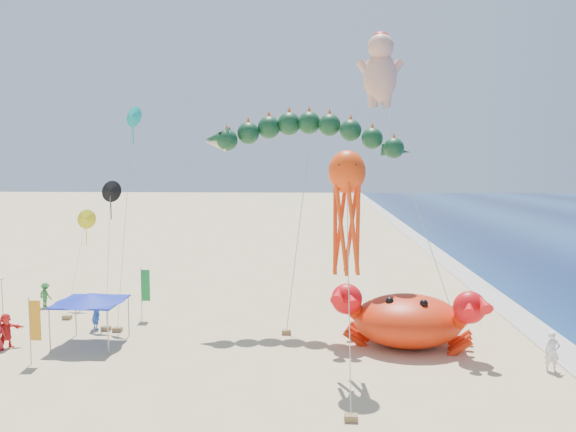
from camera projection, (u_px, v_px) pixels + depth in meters
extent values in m
plane|color=#D1B784|center=(324.00, 343.00, 29.48)|extent=(320.00, 320.00, 0.00)
plane|color=silver|center=(558.00, 347.00, 28.76)|extent=(320.00, 320.00, 0.00)
ellipsoid|color=red|center=(408.00, 320.00, 28.87)|extent=(6.47, 5.75, 2.66)
sphere|color=red|center=(351.00, 302.00, 27.83)|extent=(1.58, 1.58, 1.58)
sphere|color=black|center=(394.00, 302.00, 27.88)|extent=(0.41, 0.41, 0.41)
sphere|color=red|center=(473.00, 304.00, 27.47)|extent=(1.58, 1.58, 1.58)
sphere|color=black|center=(428.00, 303.00, 27.78)|extent=(0.41, 0.41, 0.41)
cone|color=#0E361D|center=(218.00, 138.00, 32.68)|extent=(1.58, 1.17, 1.29)
cylinder|color=#B2B2B2|center=(298.00, 238.00, 31.65)|extent=(1.18, 2.59, 10.09)
cube|color=olive|center=(286.00, 332.00, 30.88)|extent=(0.50, 0.35, 0.25)
ellipsoid|color=#E7A68D|center=(380.00, 77.00, 34.57)|extent=(2.07, 1.71, 3.05)
sphere|color=#E7A68D|center=(381.00, 47.00, 34.23)|extent=(1.60, 1.60, 1.60)
ellipsoid|color=red|center=(381.00, 38.00, 34.27)|extent=(1.03, 1.03, 0.72)
cylinder|color=#B2B2B2|center=(417.00, 207.00, 33.63)|extent=(4.34, 3.13, 13.37)
cube|color=olive|center=(456.00, 324.00, 32.59)|extent=(0.50, 0.35, 0.25)
ellipsoid|color=#FF410D|center=(347.00, 172.00, 24.72)|extent=(1.65, 1.48, 1.89)
cylinder|color=#B2B2B2|center=(349.00, 289.00, 22.59)|extent=(0.05, 5.17, 8.34)
cube|color=olive|center=(351.00, 418.00, 20.42)|extent=(0.50, 0.35, 0.25)
cylinder|color=gray|center=(50.00, 331.00, 27.79)|extent=(0.06, 0.06, 2.20)
cylinder|color=gray|center=(108.00, 332.00, 27.61)|extent=(0.06, 0.06, 2.20)
cylinder|color=gray|center=(76.00, 315.00, 30.74)|extent=(0.06, 0.06, 2.20)
cylinder|color=gray|center=(129.00, 316.00, 30.56)|extent=(0.06, 0.06, 2.20)
cube|color=#1324AB|center=(90.00, 302.00, 29.07)|extent=(3.20, 3.20, 0.08)
cone|color=#1324AB|center=(90.00, 297.00, 29.05)|extent=(3.52, 3.52, 0.45)
cylinder|color=gray|center=(2.00, 297.00, 35.08)|extent=(0.06, 0.06, 2.20)
cylinder|color=gray|center=(30.00, 331.00, 26.15)|extent=(0.05, 0.05, 3.20)
cube|color=orange|center=(35.00, 320.00, 26.09)|extent=(0.50, 0.04, 1.90)
cylinder|color=gray|center=(141.00, 294.00, 33.75)|extent=(0.05, 0.05, 3.20)
cube|color=#168937|center=(146.00, 285.00, 33.68)|extent=(0.50, 0.04, 1.90)
imported|color=blue|center=(96.00, 314.00, 31.83)|extent=(0.78, 0.74, 1.80)
imported|color=#257130|center=(45.00, 295.00, 36.78)|extent=(1.21, 0.99, 1.62)
imported|color=white|center=(552.00, 352.00, 25.31)|extent=(0.69, 0.48, 1.82)
imported|color=red|center=(6.00, 331.00, 28.49)|extent=(1.38, 1.68, 1.80)
cone|color=black|center=(110.00, 191.00, 33.24)|extent=(1.30, 0.51, 1.32)
cylinder|color=#B2B2B2|center=(107.00, 260.00, 32.08)|extent=(0.55, 3.04, 7.54)
cube|color=olive|center=(103.00, 332.00, 30.92)|extent=(0.50, 0.35, 0.25)
cone|color=#0D9994|center=(133.00, 116.00, 34.22)|extent=(1.30, 0.51, 1.32)
cylinder|color=#B2B2B2|center=(131.00, 218.00, 33.27)|extent=(0.55, 3.04, 12.04)
cube|color=olive|center=(129.00, 325.00, 32.31)|extent=(0.50, 0.35, 0.25)
cone|color=yellow|center=(86.00, 219.00, 37.12)|extent=(1.30, 0.51, 1.32)
cylinder|color=#B2B2B2|center=(81.00, 265.00, 35.88)|extent=(0.55, 3.04, 5.52)
cube|color=olive|center=(76.00, 314.00, 34.62)|extent=(0.50, 0.35, 0.25)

